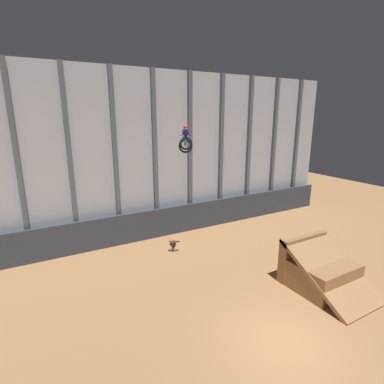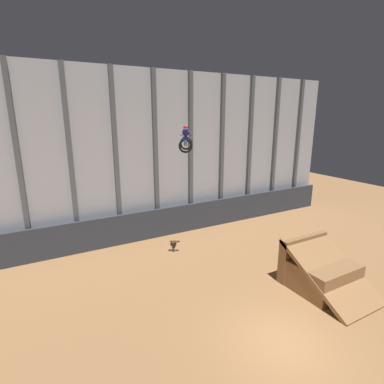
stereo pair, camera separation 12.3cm
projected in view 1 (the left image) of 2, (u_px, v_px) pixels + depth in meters
The scene contains 6 objects.
ground_plane at pixel (285, 343), 11.54m from camera, with size 60.00×60.00×0.00m, color #996B42.
arena_back_wall at pixel (154, 156), 20.86m from camera, with size 32.00×0.40×11.52m.
lower_barrier at pixel (160, 223), 21.44m from camera, with size 31.36×0.20×2.09m.
dirt_ramp at pixel (317, 269), 15.31m from camera, with size 3.02×4.12×2.54m.
rider_bike_solo at pixel (186, 141), 16.20m from camera, with size 1.37×1.73×1.44m.
hay_bale_trackside at pixel (328, 263), 17.23m from camera, with size 1.08×0.97×0.57m.
Camera 1 is at (-7.88, -6.73, 8.53)m, focal length 28.00 mm.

